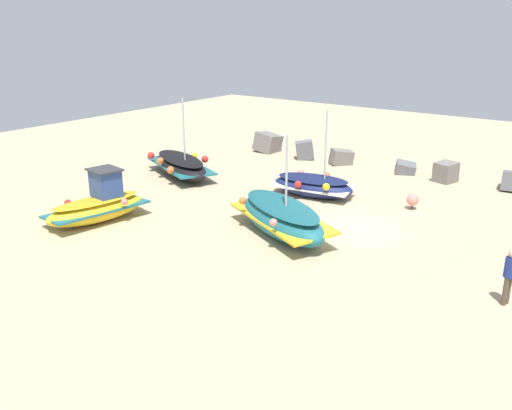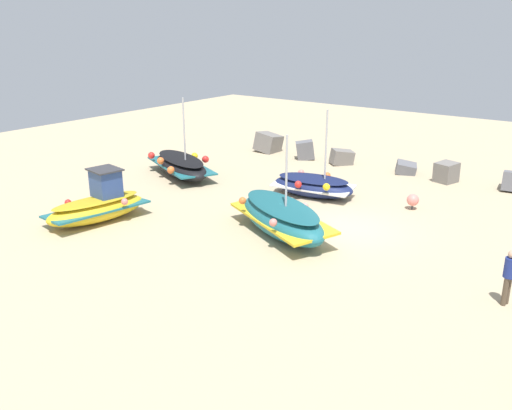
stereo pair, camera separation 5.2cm
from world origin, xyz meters
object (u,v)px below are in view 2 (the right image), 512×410
object	(u,v)px
fishing_boat_0	(281,218)
fishing_boat_1	(313,186)
mooring_buoy_0	(413,200)
person_walking	(509,274)
fishing_boat_2	(98,206)
fishing_boat_3	(181,165)

from	to	relation	value
fishing_boat_0	fishing_boat_1	size ratio (longest dim) A/B	1.34
fishing_boat_0	mooring_buoy_0	bearing A→B (deg)	-91.10
person_walking	mooring_buoy_0	distance (m)	8.07
person_walking	mooring_buoy_0	world-z (taller)	person_walking
fishing_boat_2	person_walking	xyz separation A→B (m)	(14.54, 2.46, 0.31)
fishing_boat_1	fishing_boat_3	bearing A→B (deg)	0.56
fishing_boat_0	mooring_buoy_0	world-z (taller)	fishing_boat_0
fishing_boat_1	person_walking	size ratio (longest dim) A/B	2.45
fishing_boat_0	mooring_buoy_0	size ratio (longest dim) A/B	8.03
fishing_boat_0	fishing_boat_3	xyz separation A→B (m)	(-8.60, 3.61, -0.11)
mooring_buoy_0	fishing_boat_2	bearing A→B (deg)	-137.37
fishing_boat_1	fishing_boat_3	distance (m)	7.21
fishing_boat_0	fishing_boat_3	bearing A→B (deg)	3.03
fishing_boat_0	person_walking	world-z (taller)	fishing_boat_0
fishing_boat_2	person_walking	bearing A→B (deg)	-71.04
fishing_boat_2	fishing_boat_1	bearing A→B (deg)	-23.95
fishing_boat_0	person_walking	distance (m)	7.98
fishing_boat_3	mooring_buoy_0	bearing A→B (deg)	-146.05
fishing_boat_0	fishing_boat_3	distance (m)	9.32
fishing_boat_1	person_walking	distance (m)	10.83
person_walking	fishing_boat_3	bearing A→B (deg)	179.38
fishing_boat_2	fishing_boat_3	size ratio (longest dim) A/B	0.81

